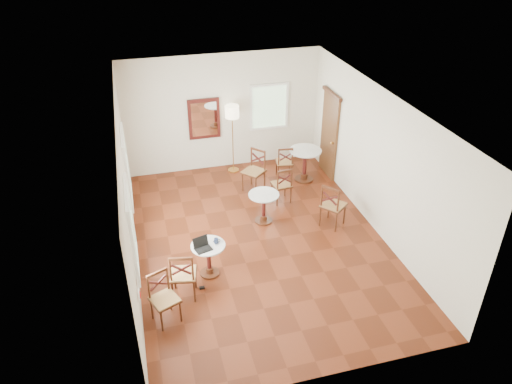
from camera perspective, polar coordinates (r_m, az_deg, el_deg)
ground at (r=10.09m, az=0.44°, el=-5.73°), size 7.00×7.00×0.00m
room_shell at (r=9.31m, az=-0.32°, el=4.58°), size 5.02×7.02×3.01m
cafe_table_near at (r=9.04m, az=-5.62°, el=-7.55°), size 0.64×0.64×0.67m
cafe_table_mid at (r=10.43m, az=0.92°, el=-1.50°), size 0.66×0.66×0.70m
cafe_table_back at (r=12.07m, az=5.79°, el=3.59°), size 0.80×0.80×0.84m
chair_near_a at (r=8.57m, az=-8.61°, el=-9.62°), size 0.54×0.54×0.99m
chair_near_b at (r=8.22m, az=-10.83°, el=-12.25°), size 0.56×0.56×0.93m
chair_mid_a at (r=11.16m, az=3.08°, el=0.87°), size 0.45×0.45×0.90m
chair_mid_b at (r=10.40m, az=9.06°, el=-1.57°), size 0.66×0.66×1.02m
chair_back_a at (r=12.16m, az=3.38°, el=3.54°), size 0.48×0.48×0.90m
chair_back_b at (r=11.61m, az=-0.21°, el=2.54°), size 0.67×0.67×1.02m
floor_lamp at (r=12.07m, az=-2.84°, el=8.93°), size 0.35×0.35×1.80m
laptop at (r=8.78m, az=-6.38°, el=-6.36°), size 0.35×0.32×0.21m
mouse at (r=8.94m, az=-4.83°, el=-5.81°), size 0.09×0.07×0.03m
navy_mug at (r=8.89m, az=-4.70°, el=-5.76°), size 0.12×0.08×0.09m
water_glass at (r=8.85m, az=-4.69°, el=-5.96°), size 0.06×0.06×0.10m
power_adapter at (r=8.99m, az=-6.40°, el=-11.18°), size 0.10×0.06×0.04m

